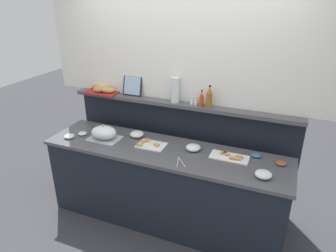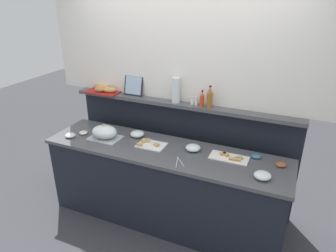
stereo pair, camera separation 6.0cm
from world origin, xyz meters
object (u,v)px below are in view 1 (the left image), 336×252
sandwich_platter_side (230,157)px  condiment_bowl_teal (281,163)px  glass_bowl_small (137,134)px  serving_tongs (180,162)px  condiment_bowl_red (256,155)px  salt_shaker (192,101)px  glass_bowl_large (69,136)px  pepper_shaker (196,101)px  bread_basket (102,89)px  framed_picture (132,86)px  glass_bowl_extra (263,175)px  vinegar_bottle_amber (209,98)px  glass_bowl_medium (193,148)px  condiment_bowl_dark (102,126)px  sandwich_platter_rear (150,145)px  condiment_bowl_cream (82,133)px  hot_sauce_bottle (202,99)px  water_carafe (175,90)px  serving_cloche (104,133)px

sandwich_platter_side → condiment_bowl_teal: sandwich_platter_side is taller
glass_bowl_small → serving_tongs: glass_bowl_small is taller
condiment_bowl_red → salt_shaker: 0.87m
sandwich_platter_side → glass_bowl_large: bearing=-172.0°
pepper_shaker → bread_basket: pepper_shaker is taller
framed_picture → glass_bowl_extra: bearing=-20.8°
vinegar_bottle_amber → bread_basket: vinegar_bottle_amber is taller
glass_bowl_extra → framed_picture: framed_picture is taller
glass_bowl_medium → condiment_bowl_dark: (-1.15, 0.11, -0.01)m
condiment_bowl_dark → salt_shaker: salt_shaker is taller
sandwich_platter_rear → condiment_bowl_cream: size_ratio=3.06×
sandwich_platter_side → glass_bowl_extra: size_ratio=2.51×
glass_bowl_medium → condiment_bowl_red: bearing=10.0°
hot_sauce_bottle → salt_shaker: 0.12m
sandwich_platter_side → glass_bowl_large: (-1.71, -0.24, 0.01)m
condiment_bowl_dark → condiment_bowl_teal: (1.99, -0.07, -0.00)m
glass_bowl_medium → glass_bowl_small: bearing=174.9°
glass_bowl_extra → water_carafe: size_ratio=0.54×
serving_cloche → framed_picture: 0.64m
serving_cloche → water_carafe: water_carafe is taller
serving_cloche → condiment_bowl_red: serving_cloche is taller
condiment_bowl_cream → condiment_bowl_teal: size_ratio=0.97×
condiment_bowl_red → pepper_shaker: size_ratio=1.08×
condiment_bowl_cream → condiment_bowl_teal: 2.10m
glass_bowl_small → condiment_bowl_dark: bearing=173.6°
glass_bowl_large → condiment_bowl_teal: bearing=7.7°
condiment_bowl_teal → bread_basket: 2.15m
condiment_bowl_red → pepper_shaker: (-0.70, 0.22, 0.39)m
serving_cloche → glass_bowl_extra: serving_cloche is taller
glass_bowl_extra → salt_shaker: salt_shaker is taller
glass_bowl_large → hot_sauce_bottle: (1.31, 0.56, 0.42)m
condiment_bowl_cream → sandwich_platter_rear: bearing=4.0°
salt_shaker → condiment_bowl_red: bearing=-16.3°
glass_bowl_extra → condiment_bowl_cream: size_ratio=1.54×
glass_bowl_small → glass_bowl_extra: size_ratio=1.05×
glass_bowl_large → serving_tongs: glass_bowl_large is taller
serving_cloche → condiment_bowl_red: bearing=8.5°
bread_basket → framed_picture: framed_picture is taller
condiment_bowl_dark → vinegar_bottle_amber: 1.30m
vinegar_bottle_amber → serving_cloche: bearing=-157.1°
condiment_bowl_cream → condiment_bowl_dark: bearing=67.5°
serving_cloche → glass_bowl_extra: (1.68, -0.11, -0.05)m
sandwich_platter_side → glass_bowl_extra: (0.33, -0.23, 0.02)m
serving_tongs → salt_shaker: size_ratio=2.08×
condiment_bowl_cream → framed_picture: 0.78m
glass_bowl_extra → condiment_bowl_red: bearing=107.1°
glass_bowl_extra → condiment_bowl_teal: 0.31m
glass_bowl_small → bread_basket: 0.75m
condiment_bowl_cream → glass_bowl_large: bearing=-123.5°
glass_bowl_small → serving_tongs: size_ratio=0.86×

